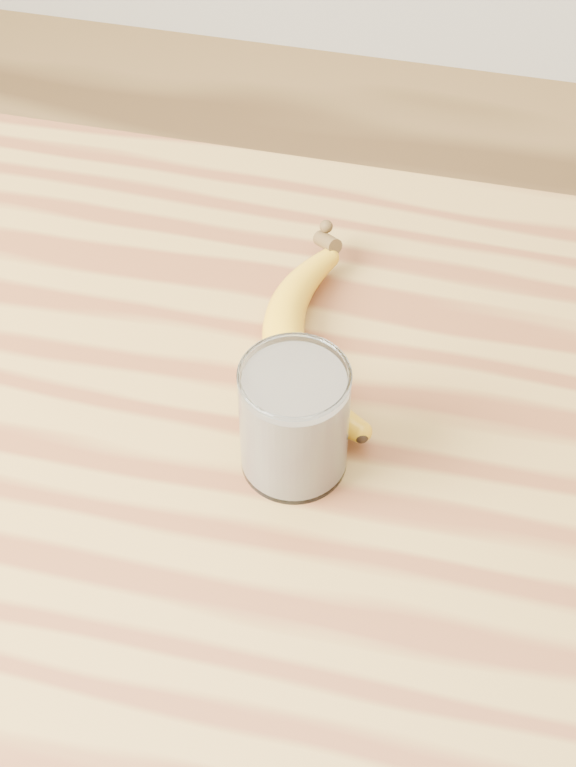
# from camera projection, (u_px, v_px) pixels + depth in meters

# --- Properties ---
(table) EXTENTS (1.20, 0.80, 0.90)m
(table) POSITION_uv_depth(u_px,v_px,m) (330.00, 578.00, 0.92)
(table) COLOR olive
(table) RESTS_ON ground
(smoothie_glass) EXTENTS (0.08, 0.08, 0.10)m
(smoothie_glass) POSITION_uv_depth(u_px,v_px,m) (294.00, 421.00, 0.80)
(smoothie_glass) COLOR white
(smoothie_glass) RESTS_ON table
(banana) EXTENTS (0.20, 0.32, 0.04)m
(banana) POSITION_uv_depth(u_px,v_px,m) (283.00, 343.00, 0.90)
(banana) COLOR #CC9115
(banana) RESTS_ON table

